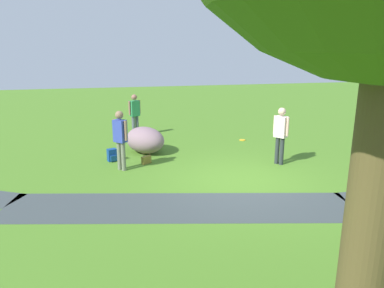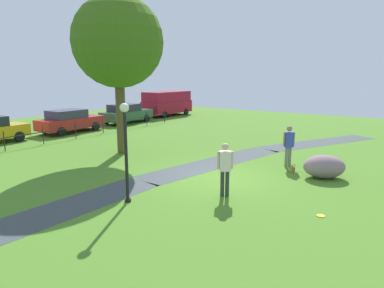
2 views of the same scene
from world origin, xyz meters
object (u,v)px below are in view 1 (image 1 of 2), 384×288
object	(u,v)px
handbag_on_grass	(146,159)
backpack_by_boulder	(112,155)
passerby_on_path	(135,112)
frisbee_on_grass	(242,140)
lawn_boulder	(145,140)
man_near_boulder	(281,132)
woman_with_handbag	(120,136)

from	to	relation	value
handbag_on_grass	backpack_by_boulder	bearing A→B (deg)	-24.86
passerby_on_path	backpack_by_boulder	distance (m)	3.47
passerby_on_path	frisbee_on_grass	bearing A→B (deg)	158.22
backpack_by_boulder	handbag_on_grass	bearing A→B (deg)	155.14
lawn_boulder	man_near_boulder	xyz separation A→B (m)	(-3.95, 2.16, 0.59)
woman_with_handbag	passerby_on_path	bearing A→B (deg)	-99.07
man_near_boulder	backpack_by_boulder	world-z (taller)	man_near_boulder
woman_with_handbag	passerby_on_path	xyz separation A→B (m)	(-0.67, -4.19, -0.06)
woman_with_handbag	handbag_on_grass	size ratio (longest dim) A/B	4.68
lawn_boulder	backpack_by_boulder	xyz separation A→B (m)	(1.12, 0.77, -0.25)
backpack_by_boulder	frisbee_on_grass	bearing A→B (deg)	-161.69
lawn_boulder	man_near_boulder	distance (m)	4.54
man_near_boulder	handbag_on_grass	xyz separation A→B (m)	(4.04, -0.91, -0.90)
woman_with_handbag	man_near_boulder	size ratio (longest dim) A/B	1.00
passerby_on_path	backpack_by_boulder	xyz separation A→B (m)	(0.94, 3.25, -0.79)
woman_with_handbag	man_near_boulder	xyz separation A→B (m)	(-4.80, 0.45, -0.00)
man_near_boulder	passerby_on_path	xyz separation A→B (m)	(4.13, -4.64, -0.05)
man_near_boulder	backpack_by_boulder	distance (m)	5.33
woman_with_handbag	frisbee_on_grass	bearing A→B (deg)	-151.14
lawn_boulder	passerby_on_path	xyz separation A→B (m)	(0.18, -2.48, 0.54)
woman_with_handbag	backpack_by_boulder	size ratio (longest dim) A/B	4.44
passerby_on_path	handbag_on_grass	xyz separation A→B (m)	(-0.09, 3.73, -0.84)
woman_with_handbag	passerby_on_path	world-z (taller)	woman_with_handbag
man_near_boulder	frisbee_on_grass	world-z (taller)	man_near_boulder
passerby_on_path	handbag_on_grass	size ratio (longest dim) A/B	4.46
passerby_on_path	frisbee_on_grass	size ratio (longest dim) A/B	7.09
woman_with_handbag	frisbee_on_grass	distance (m)	5.45
handbag_on_grass	frisbee_on_grass	distance (m)	4.46
lawn_boulder	backpack_by_boulder	size ratio (longest dim) A/B	4.79
man_near_boulder	handbag_on_grass	bearing A→B (deg)	-12.66
woman_with_handbag	handbag_on_grass	xyz separation A→B (m)	(-0.76, -0.46, -0.90)
passerby_on_path	woman_with_handbag	bearing A→B (deg)	80.93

